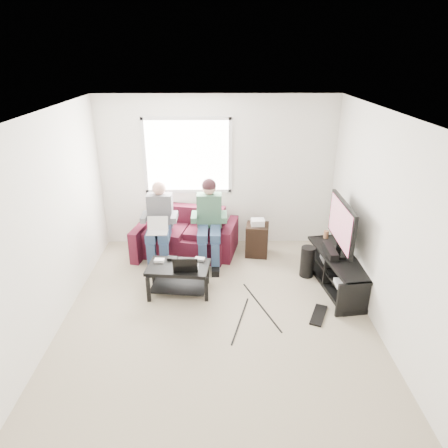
# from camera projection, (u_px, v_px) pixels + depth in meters

# --- Properties ---
(floor) EXTENTS (4.50, 4.50, 0.00)m
(floor) POSITION_uv_depth(u_px,v_px,m) (217.00, 316.00, 5.28)
(floor) COLOR #B5A98D
(floor) RESTS_ON ground
(ceiling) EXTENTS (4.50, 4.50, 0.00)m
(ceiling) POSITION_uv_depth(u_px,v_px,m) (216.00, 114.00, 4.24)
(ceiling) COLOR white
(ceiling) RESTS_ON wall_back
(wall_back) EXTENTS (4.50, 0.00, 4.50)m
(wall_back) POSITION_uv_depth(u_px,v_px,m) (217.00, 173.00, 6.82)
(wall_back) COLOR white
(wall_back) RESTS_ON floor
(wall_front) EXTENTS (4.50, 0.00, 4.50)m
(wall_front) POSITION_uv_depth(u_px,v_px,m) (215.00, 360.00, 2.69)
(wall_front) COLOR white
(wall_front) RESTS_ON floor
(wall_left) EXTENTS (0.00, 4.50, 4.50)m
(wall_left) POSITION_uv_depth(u_px,v_px,m) (48.00, 227.00, 4.73)
(wall_left) COLOR white
(wall_left) RESTS_ON floor
(wall_right) EXTENTS (0.00, 4.50, 4.50)m
(wall_right) POSITION_uv_depth(u_px,v_px,m) (383.00, 225.00, 4.78)
(wall_right) COLOR white
(wall_right) RESTS_ON floor
(window) EXTENTS (1.48, 0.04, 1.28)m
(window) POSITION_uv_depth(u_px,v_px,m) (187.00, 156.00, 6.68)
(window) COLOR white
(window) RESTS_ON wall_back
(sofa) EXTENTS (1.81, 1.04, 0.78)m
(sofa) POSITION_uv_depth(u_px,v_px,m) (187.00, 237.00, 6.82)
(sofa) COLOR #4E1321
(sofa) RESTS_ON floor
(person_left) EXTENTS (0.40, 0.71, 1.31)m
(person_left) POSITION_uv_depth(u_px,v_px,m) (159.00, 221.00, 6.40)
(person_left) COLOR navy
(person_left) RESTS_ON sofa
(person_right) EXTENTS (0.40, 0.71, 1.36)m
(person_right) POSITION_uv_depth(u_px,v_px,m) (209.00, 217.00, 6.40)
(person_right) COLOR navy
(person_right) RESTS_ON sofa
(laptop_silver) EXTENTS (0.32, 0.22, 0.24)m
(laptop_silver) POSITION_uv_depth(u_px,v_px,m) (157.00, 229.00, 6.17)
(laptop_silver) COLOR silver
(laptop_silver) RESTS_ON person_left
(coffee_table) EXTENTS (0.92, 0.62, 0.43)m
(coffee_table) POSITION_uv_depth(u_px,v_px,m) (179.00, 273.00, 5.68)
(coffee_table) COLOR black
(coffee_table) RESTS_ON floor
(laptop_black) EXTENTS (0.38, 0.30, 0.24)m
(laptop_black) POSITION_uv_depth(u_px,v_px,m) (186.00, 261.00, 5.51)
(laptop_black) COLOR black
(laptop_black) RESTS_ON coffee_table
(controller_a) EXTENTS (0.15, 0.10, 0.04)m
(controller_a) POSITION_uv_depth(u_px,v_px,m) (159.00, 260.00, 5.73)
(controller_a) COLOR silver
(controller_a) RESTS_ON coffee_table
(controller_b) EXTENTS (0.15, 0.11, 0.04)m
(controller_b) POSITION_uv_depth(u_px,v_px,m) (172.00, 258.00, 5.79)
(controller_b) COLOR black
(controller_b) RESTS_ON coffee_table
(controller_c) EXTENTS (0.16, 0.12, 0.04)m
(controller_c) POSITION_uv_depth(u_px,v_px,m) (200.00, 259.00, 5.77)
(controller_c) COLOR gray
(controller_c) RESTS_ON coffee_table
(tv_stand) EXTENTS (0.64, 1.53, 0.49)m
(tv_stand) POSITION_uv_depth(u_px,v_px,m) (338.00, 273.00, 5.86)
(tv_stand) COLOR black
(tv_stand) RESTS_ON floor
(tv) EXTENTS (0.12, 1.10, 0.81)m
(tv) POSITION_uv_depth(u_px,v_px,m) (341.00, 225.00, 5.66)
(tv) COLOR black
(tv) RESTS_ON tv_stand
(soundbar) EXTENTS (0.12, 0.50, 0.10)m
(soundbar) POSITION_uv_depth(u_px,v_px,m) (330.00, 251.00, 5.82)
(soundbar) COLOR black
(soundbar) RESTS_ON tv_stand
(drink_cup) EXTENTS (0.08, 0.08, 0.12)m
(drink_cup) POSITION_uv_depth(u_px,v_px,m) (326.00, 235.00, 6.30)
(drink_cup) COLOR #A46C47
(drink_cup) RESTS_ON tv_stand
(console_white) EXTENTS (0.30, 0.22, 0.06)m
(console_white) POSITION_uv_depth(u_px,v_px,m) (346.00, 283.00, 5.46)
(console_white) COLOR silver
(console_white) RESTS_ON tv_stand
(console_grey) EXTENTS (0.34, 0.26, 0.08)m
(console_grey) POSITION_uv_depth(u_px,v_px,m) (333.00, 258.00, 6.10)
(console_grey) COLOR gray
(console_grey) RESTS_ON tv_stand
(console_black) EXTENTS (0.38, 0.30, 0.07)m
(console_black) POSITION_uv_depth(u_px,v_px,m) (339.00, 270.00, 5.78)
(console_black) COLOR black
(console_black) RESTS_ON tv_stand
(subwoofer) EXTENTS (0.21, 0.21, 0.49)m
(subwoofer) POSITION_uv_depth(u_px,v_px,m) (307.00, 262.00, 6.12)
(subwoofer) COLOR black
(subwoofer) RESTS_ON floor
(keyboard_floor) EXTENTS (0.33, 0.49, 0.03)m
(keyboard_floor) POSITION_uv_depth(u_px,v_px,m) (319.00, 315.00, 5.27)
(keyboard_floor) COLOR black
(keyboard_floor) RESTS_ON floor
(end_table) EXTENTS (0.37, 0.37, 0.65)m
(end_table) POSITION_uv_depth(u_px,v_px,m) (257.00, 239.00, 6.76)
(end_table) COLOR black
(end_table) RESTS_ON floor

